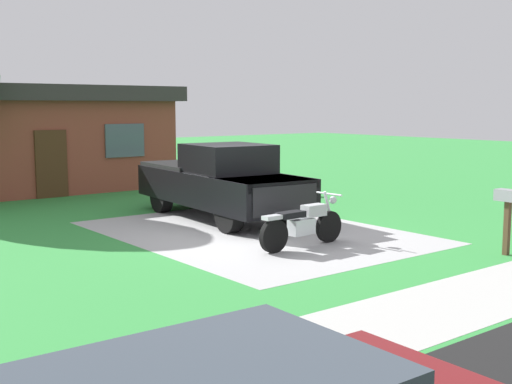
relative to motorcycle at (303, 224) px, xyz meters
name	(u,v)px	position (x,y,z in m)	size (l,w,h in m)	color
ground_plane	(254,232)	(0.17, 1.83, -0.47)	(80.00, 80.00, 0.00)	#338F3E
driveway_pad	(254,232)	(0.17, 1.83, -0.47)	(5.60, 7.53, 0.01)	#AAAAAA
sidewalk_strip	(492,291)	(0.17, -4.17, -0.47)	(36.00, 1.80, 0.01)	#B2B2AD
motorcycle	(303,224)	(0.00, 0.00, 0.00)	(2.21, 0.70, 1.09)	black
pickup_truck	(219,181)	(0.65, 3.90, 0.48)	(2.42, 5.76, 1.90)	black
mailbox	(508,204)	(2.60, -2.91, 0.51)	(0.26, 0.48, 1.26)	#4C3823
neighbor_house	(23,137)	(-1.30, 12.73, 1.32)	(9.60, 5.60, 3.50)	brown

